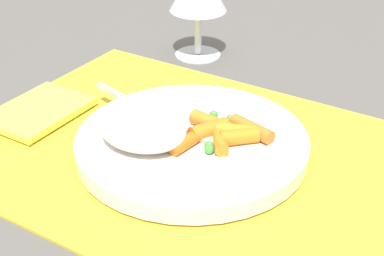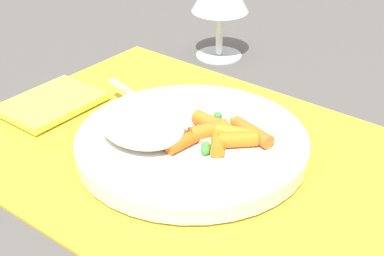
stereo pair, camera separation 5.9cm
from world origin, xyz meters
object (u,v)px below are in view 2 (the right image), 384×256
plate (192,144)px  rice_mound (142,127)px  carrot_portion (222,134)px  napkin (51,103)px  fork (170,119)px

plate → rice_mound: rice_mound is taller
carrot_portion → napkin: size_ratio=0.81×
plate → rice_mound: bearing=-136.2°
rice_mound → napkin: bearing=176.9°
rice_mound → napkin: rice_mound is taller
carrot_portion → rice_mound: bearing=-143.5°
plate → napkin: 0.20m
rice_mound → plate: bearing=43.8°
carrot_portion → napkin: carrot_portion is taller
plate → fork: size_ratio=1.22×
carrot_portion → napkin: (-0.22, -0.04, -0.02)m
carrot_portion → fork: size_ratio=0.46×
rice_mound → fork: size_ratio=0.47×
rice_mound → carrot_portion: 0.08m
plate → napkin: plate is taller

